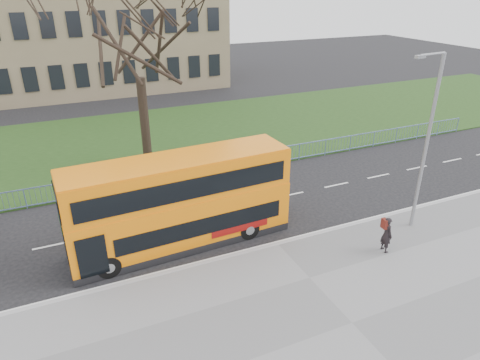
# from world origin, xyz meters

# --- Properties ---
(ground) EXTENTS (120.00, 120.00, 0.00)m
(ground) POSITION_xyz_m (0.00, 0.00, 0.00)
(ground) COLOR black
(ground) RESTS_ON ground
(pavement) EXTENTS (80.00, 10.50, 0.12)m
(pavement) POSITION_xyz_m (0.00, -6.75, 0.06)
(pavement) COLOR slate
(pavement) RESTS_ON ground
(kerb) EXTENTS (80.00, 0.20, 0.14)m
(kerb) POSITION_xyz_m (0.00, -1.55, 0.07)
(kerb) COLOR #9D9C9F
(kerb) RESTS_ON ground
(grass_verge) EXTENTS (80.00, 15.40, 0.08)m
(grass_verge) POSITION_xyz_m (0.00, 14.30, 0.04)
(grass_verge) COLOR #1F3A15
(grass_verge) RESTS_ON ground
(guard_railing) EXTENTS (40.00, 0.12, 1.10)m
(guard_railing) POSITION_xyz_m (0.00, 6.60, 0.55)
(guard_railing) COLOR #6882B9
(guard_railing) RESTS_ON ground
(bare_tree) EXTENTS (8.86, 8.86, 12.66)m
(bare_tree) POSITION_xyz_m (-3.00, 10.00, 6.41)
(bare_tree) COLOR black
(bare_tree) RESTS_ON grass_verge
(civic_building) EXTENTS (30.00, 15.00, 14.00)m
(civic_building) POSITION_xyz_m (-5.00, 35.00, 7.00)
(civic_building) COLOR #7C6B4F
(civic_building) RESTS_ON ground
(yellow_bus) EXTENTS (9.54, 2.67, 3.96)m
(yellow_bus) POSITION_xyz_m (-3.67, 0.39, 2.12)
(yellow_bus) COLOR orange
(yellow_bus) RESTS_ON ground
(pedestrian) EXTENTS (0.42, 0.60, 1.59)m
(pedestrian) POSITION_xyz_m (3.87, -3.85, 0.92)
(pedestrian) COLOR black
(pedestrian) RESTS_ON pavement
(street_lamp) EXTENTS (1.67, 0.31, 7.88)m
(street_lamp) POSITION_xyz_m (6.37, -2.71, 4.44)
(street_lamp) COLOR gray
(street_lamp) RESTS_ON pavement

